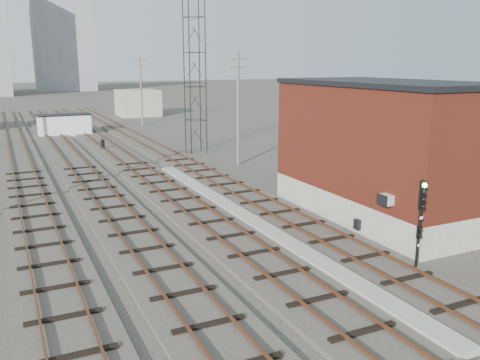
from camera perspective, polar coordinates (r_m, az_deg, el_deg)
ground at (r=70.01m, az=-16.47°, el=5.86°), size 320.00×320.00×0.00m
track_right at (r=50.15m, az=-9.76°, el=3.67°), size 3.20×90.00×0.39m
track_mid_right at (r=49.25m, az=-14.24°, el=3.28°), size 3.20×90.00×0.39m
track_mid_left at (r=48.65m, az=-18.86°, el=2.86°), size 3.20×90.00×0.39m
track_left at (r=48.39m, az=-23.56°, el=2.42°), size 3.20×90.00×0.39m
platform_curb at (r=26.57m, az=0.93°, el=-4.47°), size 0.90×28.00×0.26m
brick_building at (r=27.96m, az=15.82°, el=3.30°), size 6.54×12.20×7.22m
lattice_tower at (r=46.63m, az=-5.11°, el=12.24°), size 1.60×1.60×15.00m
utility_pole_right_a at (r=40.69m, az=-0.22°, el=8.36°), size 1.80×0.24×9.00m
utility_pole_right_b at (r=68.97m, az=-11.05°, el=10.06°), size 1.80×0.24×9.00m
apartment_right at (r=159.88m, az=-19.24°, el=14.11°), size 16.00×12.00×26.00m
shed_right at (r=81.37m, az=-11.39°, el=8.49°), size 6.00×6.00×4.00m
signal_mast at (r=21.02m, az=19.58°, el=-4.22°), size 0.40×0.40×3.75m
switch_stand at (r=49.76m, az=-15.17°, el=3.87°), size 0.37×0.37×1.22m
site_trailer at (r=61.20m, az=-19.12°, el=5.88°), size 5.87×2.67×2.44m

